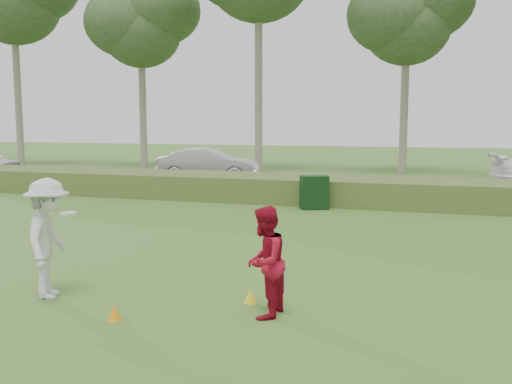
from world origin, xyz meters
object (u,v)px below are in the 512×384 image
(cone_yellow, at_px, (250,296))
(utility_cabinet, at_px, (314,192))
(player_white, at_px, (48,238))
(car_mid, at_px, (208,165))
(cone_orange, at_px, (114,313))
(player_red, at_px, (265,262))

(cone_yellow, relative_size, utility_cabinet, 0.21)
(player_white, xyz_separation_m, car_mid, (-4.54, 17.67, -0.14))
(cone_yellow, distance_m, car_mid, 18.67)
(player_white, xyz_separation_m, utility_cabinet, (2.14, 10.84, -0.43))
(player_white, height_order, utility_cabinet, player_white)
(cone_orange, distance_m, utility_cabinet, 11.53)
(player_white, distance_m, car_mid, 18.24)
(cone_yellow, bearing_deg, car_mid, 114.77)
(car_mid, bearing_deg, player_white, -177.76)
(utility_cabinet, bearing_deg, player_red, -105.68)
(cone_orange, relative_size, car_mid, 0.05)
(player_white, relative_size, player_red, 1.19)
(player_red, height_order, cone_yellow, player_red)
(car_mid, bearing_deg, utility_cabinet, -147.77)
(player_red, xyz_separation_m, cone_yellow, (-0.41, 0.54, -0.72))
(player_red, distance_m, cone_yellow, 0.99)
(player_white, xyz_separation_m, cone_orange, (1.63, -0.67, -0.88))
(cone_orange, height_order, car_mid, car_mid)
(player_white, height_order, player_red, player_white)
(player_red, bearing_deg, utility_cabinet, -169.07)
(player_white, height_order, cone_orange, player_white)
(player_red, height_order, cone_orange, player_red)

